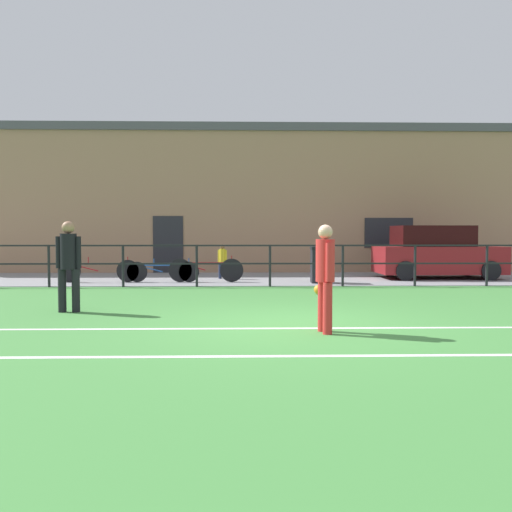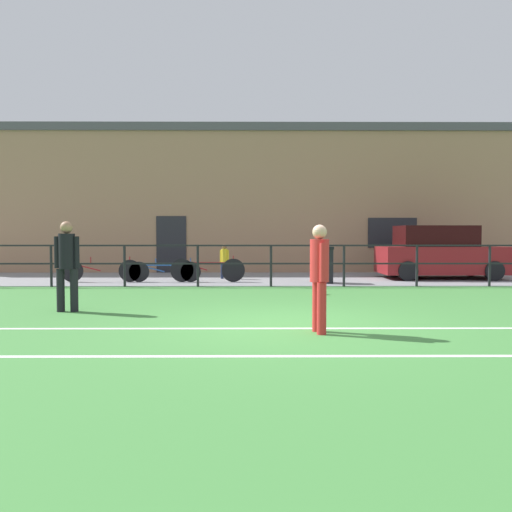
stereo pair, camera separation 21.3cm
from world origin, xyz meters
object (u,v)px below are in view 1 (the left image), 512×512
Objects in this scene: player_goalkeeper at (69,261)px; soccer_ball_match at (319,290)px; bicycle_parked_1 at (163,271)px; bicycle_parked_0 at (98,271)px; parked_car_red at (436,254)px; trash_bin_0 at (321,265)px; bicycle_parked_2 at (206,270)px; spectator_child at (222,259)px; player_striker at (325,272)px.

player_goalkeeper is 5.76m from soccer_ball_match.
bicycle_parked_0 is at bearing 180.00° from bicycle_parked_1.
player_goalkeeper reaches higher than soccer_ball_match.
trash_bin_0 is (-3.94, -1.51, -0.26)m from parked_car_red.
soccer_ball_match is 0.10× the size of bicycle_parked_2.
parked_car_red reaches higher than bicycle_parked_1.
bicycle_parked_1 is (-4.18, 3.05, 0.22)m from soccer_ball_match.
spectator_child is 3.26m from trash_bin_0.
trash_bin_0 is (5.47, 5.45, -0.40)m from player_goalkeeper.
bicycle_parked_0 is (-6.07, 3.05, 0.25)m from soccer_ball_match.
bicycle_parked_1 is at bearing -172.05° from parked_car_red.
parked_car_red is 8.68m from bicycle_parked_1.
spectator_child is (2.54, 6.88, -0.31)m from player_goalkeeper.
player_goalkeeper is at bearing -135.09° from trash_bin_0.
parked_car_red is 1.81× the size of bicycle_parked_1.
parked_car_red is at bearing 7.95° from bicycle_parked_1.
parked_car_red is (6.87, 0.08, 0.17)m from spectator_child.
player_striker is at bearing 152.68° from player_goalkeeper.
bicycle_parked_2 is (2.10, 5.76, -0.57)m from player_goalkeeper.
bicycle_parked_2 is 3.39m from trash_bin_0.
player_goalkeeper is 7.73m from trash_bin_0.
player_striker is at bearing -73.62° from bicycle_parked_2.
trash_bin_0 is at bearing -2.75° from bicycle_parked_0.
bicycle_parked_2 is at bearing 133.72° from soccer_ball_match.
bicycle_parked_2 is (1.27, 0.00, 0.04)m from bicycle_parked_1.
player_goalkeeper is 1.06× the size of player_striker.
bicycle_parked_2 reaches higher than bicycle_parked_0.
spectator_child is at bearing 17.24° from bicycle_parked_0.
parked_car_red is 4.23m from trash_bin_0.
player_striker is 4.92m from soccer_ball_match.
player_striker is 0.71× the size of bicycle_parked_2.
bicycle_parked_1 is (0.83, 5.76, -0.61)m from player_goalkeeper.
trash_bin_0 is at bearing 162.43° from player_striker.
bicycle_parked_2 reaches higher than soccer_ball_match.
parked_car_red is 10.55m from bicycle_parked_0.
spectator_child is at bearing 153.92° from trash_bin_0.
parked_car_red is (9.41, 6.96, -0.14)m from player_goalkeeper.
bicycle_parked_1 is at bearing 176.13° from trash_bin_0.
parked_car_red is at bearing 9.31° from bicycle_parked_2.
player_striker is 10.35m from parked_car_red.
bicycle_parked_1 is at bearing 143.94° from soccer_ball_match.
player_goalkeeper is at bearing -98.17° from bicycle_parked_1.
soccer_ball_match is at bearing -26.63° from bicycle_parked_0.
trash_bin_0 is at bearing 169.71° from spectator_child.
soccer_ball_match is 6.15m from parked_car_red.
trash_bin_0 is (4.64, -0.31, 0.22)m from bicycle_parked_1.
player_goalkeeper is 0.43× the size of parked_car_red.
trash_bin_0 is (2.93, -1.43, -0.09)m from spectator_child.
soccer_ball_match is 5.18m from bicycle_parked_1.
spectator_child is 3.78m from bicycle_parked_0.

